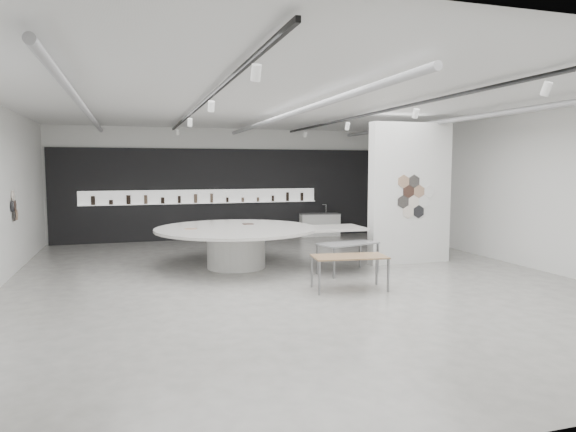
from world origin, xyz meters
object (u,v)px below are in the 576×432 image
object	(u,v)px
partition_column	(410,193)
display_island	(240,241)
sample_table_wood	(349,258)
kitchen_counter	(320,225)
sample_table_stone	(348,245)

from	to	relation	value
partition_column	display_island	world-z (taller)	partition_column
sample_table_wood	kitchen_counter	distance (m)	8.17
sample_table_stone	partition_column	bearing A→B (deg)	20.65
kitchen_counter	sample_table_wood	bearing A→B (deg)	-99.72
sample_table_stone	sample_table_wood	bearing A→B (deg)	-112.60
display_island	sample_table_stone	xyz separation A→B (m)	(2.28, -1.40, 0.00)
display_island	sample_table_wood	size ratio (longest dim) A/B	3.27
partition_column	display_island	distance (m)	4.53
sample_table_stone	kitchen_counter	bearing A→B (deg)	75.07
sample_table_wood	sample_table_stone	distance (m)	1.63
display_island	sample_table_wood	bearing A→B (deg)	-59.51
partition_column	display_island	size ratio (longest dim) A/B	0.71
partition_column	sample_table_stone	world-z (taller)	partition_column
sample_table_wood	sample_table_stone	size ratio (longest dim) A/B	1.01
sample_table_wood	kitchen_counter	size ratio (longest dim) A/B	1.04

